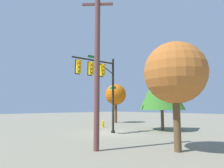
% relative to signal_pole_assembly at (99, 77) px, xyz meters
% --- Properties ---
extents(ground_plane, '(120.00, 120.00, 0.00)m').
position_rel_signal_pole_assembly_xyz_m(ground_plane, '(-1.62, 0.16, -4.97)').
color(ground_plane, gray).
extents(signal_pole_assembly, '(4.36, 1.13, 6.84)m').
position_rel_signal_pole_assembly_xyz_m(signal_pole_assembly, '(0.00, 0.00, 0.00)').
color(signal_pole_assembly, black).
rests_on(signal_pole_assembly, ground_plane).
extents(utility_pole, '(1.33, 1.39, 8.87)m').
position_rel_signal_pole_assembly_xyz_m(utility_pole, '(4.06, 4.75, -0.42)').
color(utility_pole, brown).
rests_on(utility_pole, ground_plane).
extents(fire_hydrant, '(0.33, 0.24, 0.83)m').
position_rel_signal_pole_assembly_xyz_m(fire_hydrant, '(-3.92, -3.84, -4.56)').
color(fire_hydrant, '#EDBB04').
rests_on(fire_hydrant, ground_plane).
extents(tree_near, '(3.38, 3.38, 5.88)m').
position_rel_signal_pole_assembly_xyz_m(tree_near, '(1.12, 7.87, -0.81)').
color(tree_near, brown).
rests_on(tree_near, ground_plane).
extents(tree_mid, '(4.54, 4.54, 7.09)m').
position_rel_signal_pole_assembly_xyz_m(tree_mid, '(-6.65, 2.18, -0.41)').
color(tree_mid, brown).
rests_on(tree_mid, ground_plane).
extents(tree_far, '(3.12, 3.12, 5.77)m').
position_rel_signal_pole_assembly_xyz_m(tree_far, '(-9.81, -7.70, -0.80)').
color(tree_far, brown).
rests_on(tree_far, ground_plane).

